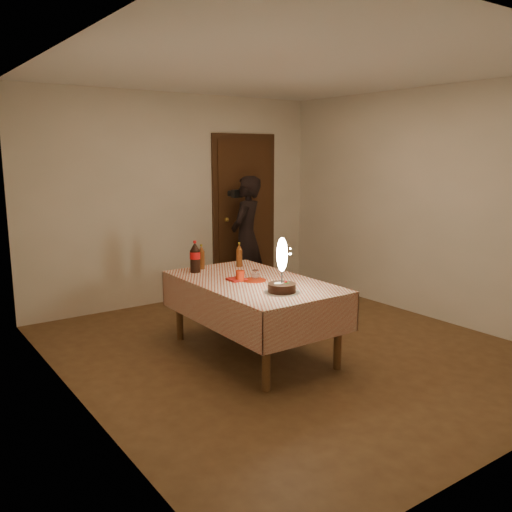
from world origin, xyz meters
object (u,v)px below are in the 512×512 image
at_px(clear_cup, 255,275).
at_px(red_plate, 254,280).
at_px(dining_table, 253,291).
at_px(birthday_cake, 282,277).
at_px(amber_bottle_left, 201,258).
at_px(cola_bottle, 195,257).
at_px(amber_bottle_right, 239,255).
at_px(photographer, 246,237).
at_px(red_cup, 240,276).

bearing_deg(clear_cup, red_plate, -138.70).
height_order(dining_table, clear_cup, clear_cup).
distance_m(birthday_cake, amber_bottle_left, 1.22).
bearing_deg(red_plate, cola_bottle, 113.17).
relative_size(clear_cup, cola_bottle, 0.28).
bearing_deg(amber_bottle_right, cola_bottle, 177.20).
height_order(cola_bottle, photographer, photographer).
distance_m(amber_bottle_left, amber_bottle_right, 0.40).
distance_m(birthday_cake, photographer, 2.51).
xyz_separation_m(cola_bottle, amber_bottle_right, (0.51, -0.02, -0.03)).
bearing_deg(amber_bottle_left, red_plate, -78.85).
xyz_separation_m(red_cup, cola_bottle, (-0.15, 0.57, 0.10)).
bearing_deg(amber_bottle_left, cola_bottle, -142.72).
bearing_deg(dining_table, cola_bottle, 112.71).
height_order(red_cup, amber_bottle_right, amber_bottle_right).
distance_m(dining_table, birthday_cake, 0.55).
xyz_separation_m(birthday_cake, amber_bottle_left, (-0.09, 1.22, -0.02)).
xyz_separation_m(red_plate, amber_bottle_right, (0.24, 0.61, 0.11)).
height_order(dining_table, red_cup, red_cup).
bearing_deg(birthday_cake, red_plate, 83.45).
bearing_deg(clear_cup, cola_bottle, 116.88).
bearing_deg(red_plate, photographer, 57.74).
bearing_deg(clear_cup, red_cup, 169.27).
bearing_deg(cola_bottle, red_plate, -66.83).
xyz_separation_m(amber_bottle_right, photographer, (0.86, 1.13, -0.03)).
bearing_deg(amber_bottle_left, red_cup, -87.89).
bearing_deg(cola_bottle, amber_bottle_left, 37.28).
bearing_deg(photographer, clear_cup, -121.89).
distance_m(red_cup, clear_cup, 0.16).
xyz_separation_m(red_plate, amber_bottle_left, (-0.14, 0.73, 0.11)).
bearing_deg(amber_bottle_right, red_plate, -111.23).
height_order(cola_bottle, amber_bottle_right, cola_bottle).
distance_m(clear_cup, amber_bottle_left, 0.73).
distance_m(dining_table, photographer, 2.06).
bearing_deg(red_plate, amber_bottle_right, 68.77).
height_order(clear_cup, photographer, photographer).
relative_size(red_cup, amber_bottle_left, 0.39).
relative_size(clear_cup, amber_bottle_left, 0.35).
distance_m(birthday_cake, cola_bottle, 1.14).
bearing_deg(cola_bottle, amber_bottle_right, -2.80).
distance_m(clear_cup, amber_bottle_right, 0.62).
distance_m(red_plate, red_cup, 0.14).
bearing_deg(amber_bottle_right, clear_cup, -109.24).
bearing_deg(birthday_cake, dining_table, 84.66).
bearing_deg(red_cup, cola_bottle, 104.82).
relative_size(birthday_cake, clear_cup, 5.25).
relative_size(birthday_cake, photographer, 0.30).
relative_size(cola_bottle, amber_bottle_right, 1.25).
bearing_deg(birthday_cake, amber_bottle_right, 75.05).
height_order(red_cup, photographer, photographer).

